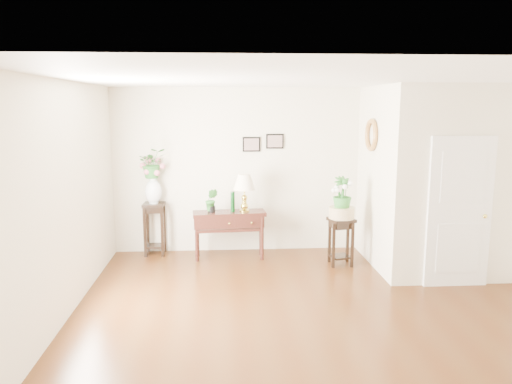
{
  "coord_description": "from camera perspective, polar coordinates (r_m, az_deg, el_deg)",
  "views": [
    {
      "loc": [
        -1.14,
        -5.72,
        2.5
      ],
      "look_at": [
        -0.67,
        1.3,
        1.28
      ],
      "focal_mm": 35.0,
      "sensor_mm": 36.0,
      "label": 1
    }
  ],
  "objects": [
    {
      "name": "table_lamp",
      "position": [
        8.11,
        -1.34,
        0.18
      ],
      "size": [
        0.45,
        0.45,
        0.62
      ],
      "primitive_type": "cube",
      "rotation": [
        0.0,
        0.0,
        -0.31
      ],
      "color": "gold",
      "rests_on": "console_table"
    },
    {
      "name": "wall_left",
      "position": [
        6.11,
        -21.49,
        -1.21
      ],
      "size": [
        0.02,
        5.5,
        2.8
      ],
      "primitive_type": "cube",
      "color": "beige",
      "rests_on": "ground"
    },
    {
      "name": "porcelain_vase",
      "position": [
        8.48,
        -11.65,
        0.24
      ],
      "size": [
        0.29,
        0.29,
        0.48
      ],
      "primitive_type": null,
      "rotation": [
        0.0,
        0.0,
        0.06
      ],
      "color": "white",
      "rests_on": "plant_stand_a"
    },
    {
      "name": "ceramic_bowl",
      "position": [
        7.93,
        9.76,
        -2.41
      ],
      "size": [
        0.53,
        0.53,
        0.18
      ],
      "primitive_type": "cylinder",
      "rotation": [
        0.0,
        0.0,
        0.42
      ],
      "color": "beige",
      "rests_on": "plant_stand_b"
    },
    {
      "name": "art_print_left",
      "position": [
        8.49,
        -0.53,
        5.47
      ],
      "size": [
        0.3,
        0.02,
        0.25
      ],
      "primitive_type": "cube",
      "color": "black",
      "rests_on": "wall_back"
    },
    {
      "name": "art_print_right",
      "position": [
        8.52,
        2.17,
        5.81
      ],
      "size": [
        0.3,
        0.02,
        0.25
      ],
      "primitive_type": "cube",
      "color": "black",
      "rests_on": "wall_back"
    },
    {
      "name": "green_vase",
      "position": [
        8.14,
        -2.68,
        -1.08
      ],
      "size": [
        0.08,
        0.08,
        0.33
      ],
      "primitive_type": "cylinder",
      "rotation": [
        0.0,
        0.0,
        -0.15
      ],
      "color": "black",
      "rests_on": "console_table"
    },
    {
      "name": "floor",
      "position": [
        6.35,
        7.02,
        -13.43
      ],
      "size": [
        6.0,
        5.5,
        0.02
      ],
      "primitive_type": "cube",
      "color": "#42200B",
      "rests_on": "ground"
    },
    {
      "name": "plant_stand_b",
      "position": [
        8.04,
        9.66,
        -5.6
      ],
      "size": [
        0.43,
        0.43,
        0.75
      ],
      "primitive_type": "cube",
      "rotation": [
        0.0,
        0.0,
        0.26
      ],
      "color": "black",
      "rests_on": "floor"
    },
    {
      "name": "narcissus",
      "position": [
        7.87,
        9.82,
        -0.2
      ],
      "size": [
        0.38,
        0.38,
        0.54
      ],
      "primitive_type": "imported",
      "rotation": [
        0.0,
        0.0,
        0.3
      ],
      "color": "#2C7629",
      "rests_on": "ceramic_bowl"
    },
    {
      "name": "plant_stand_a",
      "position": [
        8.62,
        -11.5,
        -4.15
      ],
      "size": [
        0.36,
        0.36,
        0.89
      ],
      "primitive_type": "cube",
      "rotation": [
        0.0,
        0.0,
        -0.05
      ],
      "color": "black",
      "rests_on": "floor"
    },
    {
      "name": "potted_plant",
      "position": [
        8.13,
        -5.11,
        -1.01
      ],
      "size": [
        0.23,
        0.2,
        0.37
      ],
      "primitive_type": "imported",
      "rotation": [
        0.0,
        0.0,
        -0.17
      ],
      "color": "#2C7629",
      "rests_on": "console_table"
    },
    {
      "name": "lily_arrangement",
      "position": [
        8.42,
        -11.75,
        3.09
      ],
      "size": [
        0.54,
        0.5,
        0.5
      ],
      "primitive_type": "imported",
      "rotation": [
        0.0,
        0.0,
        0.3
      ],
      "color": "#2C7629",
      "rests_on": "porcelain_vase"
    },
    {
      "name": "wall_front",
      "position": [
        3.37,
        16.44,
        -9.68
      ],
      "size": [
        6.0,
        0.02,
        2.8
      ],
      "primitive_type": "cube",
      "color": "beige",
      "rests_on": "ground"
    },
    {
      "name": "wall_back",
      "position": [
        8.62,
        3.79,
        2.5
      ],
      "size": [
        6.0,
        0.02,
        2.8
      ],
      "primitive_type": "cube",
      "color": "beige",
      "rests_on": "ground"
    },
    {
      "name": "console_table",
      "position": [
        8.26,
        -3.06,
        -4.93
      ],
      "size": [
        1.21,
        0.48,
        0.79
      ],
      "primitive_type": "cube",
      "rotation": [
        0.0,
        0.0,
        0.08
      ],
      "color": "black",
      "rests_on": "floor"
    },
    {
      "name": "ceiling",
      "position": [
        5.84,
        7.61,
        12.71
      ],
      "size": [
        6.0,
        5.5,
        0.02
      ],
      "primitive_type": "cube",
      "color": "white",
      "rests_on": "ground"
    },
    {
      "name": "wall_ornament",
      "position": [
        7.97,
        13.02,
        6.37
      ],
      "size": [
        0.07,
        0.51,
        0.51
      ],
      "primitive_type": "torus",
      "rotation": [
        0.0,
        1.57,
        0.0
      ],
      "color": "#CE8442",
      "rests_on": "partition"
    },
    {
      "name": "door",
      "position": [
        7.4,
        22.23,
        -2.19
      ],
      "size": [
        0.9,
        0.05,
        2.1
      ],
      "primitive_type": "cube",
      "color": "white",
      "rests_on": "floor"
    },
    {
      "name": "partition",
      "position": [
        8.24,
        19.36,
        1.62
      ],
      "size": [
        1.8,
        1.95,
        2.8
      ],
      "primitive_type": "cube",
      "color": "beige",
      "rests_on": "floor"
    }
  ]
}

